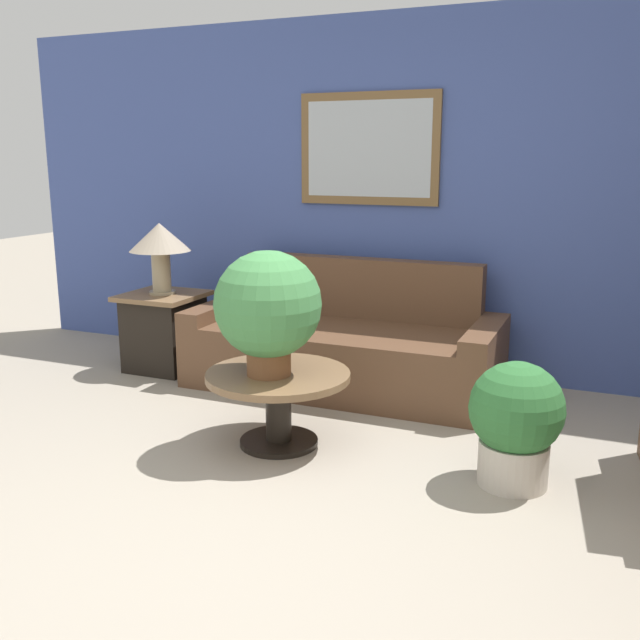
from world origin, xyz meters
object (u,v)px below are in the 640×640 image
at_px(side_table, 164,331).
at_px(table_lamp, 160,242).
at_px(potted_plant_on_table, 268,307).
at_px(coffee_table, 278,392).
at_px(couch_main, 345,347).
at_px(potted_plant_floor, 516,420).

height_order(side_table, table_lamp, table_lamp).
bearing_deg(side_table, potted_plant_on_table, -36.23).
height_order(coffee_table, side_table, side_table).
xyz_separation_m(coffee_table, potted_plant_on_table, (-0.03, -0.06, 0.50)).
relative_size(couch_main, potted_plant_on_table, 3.13).
xyz_separation_m(table_lamp, potted_plant_on_table, (1.43, -1.05, -0.17)).
bearing_deg(side_table, table_lamp, 180.00).
bearing_deg(coffee_table, table_lamp, 145.77).
relative_size(coffee_table, side_table, 1.37).
bearing_deg(table_lamp, potted_plant_floor, -19.81).
distance_m(couch_main, side_table, 1.43).
height_order(couch_main, table_lamp, table_lamp).
xyz_separation_m(couch_main, coffee_table, (0.04, -1.14, 0.03)).
xyz_separation_m(potted_plant_on_table, potted_plant_floor, (1.33, 0.05, -0.47)).
bearing_deg(potted_plant_on_table, table_lamp, 143.77).
bearing_deg(potted_plant_on_table, side_table, 143.77).
bearing_deg(potted_plant_floor, side_table, 160.19).
xyz_separation_m(side_table, potted_plant_floor, (2.76, -0.99, 0.04)).
distance_m(table_lamp, potted_plant_on_table, 1.78).
distance_m(coffee_table, potted_plant_floor, 1.30).
bearing_deg(side_table, potted_plant_floor, -19.81).
relative_size(coffee_table, potted_plant_floor, 1.28).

